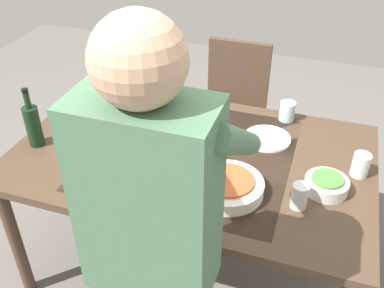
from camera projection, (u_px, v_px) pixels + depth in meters
The scene contains 16 objects.
ground_plane at pixel (192, 261), 2.49m from camera, with size 6.00×6.00×0.00m, color #66605B.
dining_table at pixel (192, 164), 2.10m from camera, with size 1.64×1.03×0.75m.
chair_near at pixel (233, 104), 2.89m from camera, with size 0.40×0.40×0.91m.
person_server at pixel (155, 252), 1.30m from camera, with size 0.42×0.61×1.69m.
wine_bottle at pixel (33, 125), 2.06m from camera, with size 0.07×0.07×0.30m.
wine_glass_left at pixel (130, 164), 1.82m from camera, with size 0.07×0.07×0.15m.
wine_glass_right at pixel (106, 106), 2.21m from camera, with size 0.07×0.07×0.15m.
water_cup_near_left at pixel (361, 165), 1.90m from camera, with size 0.08×0.08×0.11m, color silver.
water_cup_near_right at pixel (287, 111), 2.28m from camera, with size 0.08×0.08×0.10m, color silver.
water_cup_far_left at pixel (300, 196), 1.74m from camera, with size 0.07×0.07×0.11m, color silver.
serving_bowl_pasta at pixel (227, 186), 1.82m from camera, with size 0.30×0.30×0.07m.
side_bowl_salad at pixel (327, 184), 1.83m from camera, with size 0.18×0.18×0.07m.
dinner_plate_near at pixel (267, 138), 2.15m from camera, with size 0.23×0.23×0.01m, color white.
dinner_plate_far at pixel (150, 119), 2.29m from camera, with size 0.23×0.23×0.01m, color white.
table_knife at pixel (97, 175), 1.92m from camera, with size 0.01×0.20×0.01m, color silver.
table_fork at pixel (96, 145), 2.11m from camera, with size 0.01×0.18×0.01m, color silver.
Camera 1 is at (-0.53, 1.58, 1.97)m, focal length 41.49 mm.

